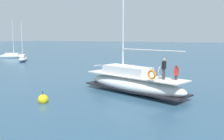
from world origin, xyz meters
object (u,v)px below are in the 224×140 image
(moored_cutter_left, at_px, (23,58))
(mooring_buoy, at_px, (43,99))
(main_sailboat, at_px, (133,82))
(moored_sloop_near, at_px, (12,55))

(moored_cutter_left, distance_m, mooring_buoy, 32.18)
(main_sailboat, xyz_separation_m, moored_sloop_near, (20.11, 37.22, -0.30))
(moored_sloop_near, relative_size, moored_cutter_left, 1.11)
(moored_sloop_near, xyz_separation_m, mooring_buoy, (-25.87, -32.74, -0.39))
(moored_sloop_near, height_order, moored_cutter_left, moored_sloop_near)
(moored_cutter_left, height_order, mooring_buoy, moored_cutter_left)
(mooring_buoy, bearing_deg, main_sailboat, -37.86)
(moored_cutter_left, bearing_deg, moored_sloop_near, 60.46)
(moored_sloop_near, relative_size, mooring_buoy, 8.48)
(main_sailboat, relative_size, moored_sloop_near, 1.59)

